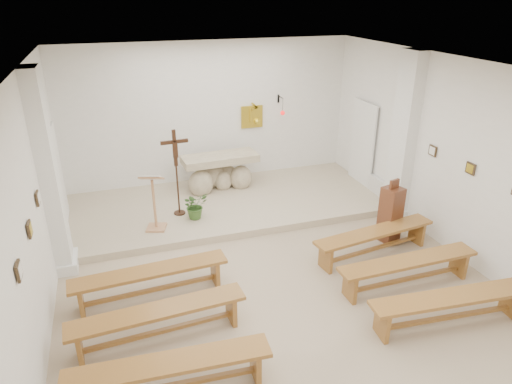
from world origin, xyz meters
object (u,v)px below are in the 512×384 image
object	(u,v)px
bench_left_third	(169,370)
bench_right_second	(408,266)
donation_pedestal	(390,214)
bench_left_second	(159,317)
crucifix_stand	(176,167)
lectern	(154,202)
bench_left_front	(150,277)
altar	(219,174)
bench_right_third	(450,303)
bench_right_front	(374,237)

from	to	relation	value
bench_left_third	bench_right_second	bearing A→B (deg)	17.68
donation_pedestal	bench_left_second	distance (m)	4.85
crucifix_stand	bench_left_third	xyz separation A→B (m)	(-0.88, -4.58, -0.83)
lectern	bench_left_front	bearing A→B (deg)	-81.51
lectern	bench_left_third	distance (m)	4.08
altar	bench_left_front	size ratio (longest dim) A/B	0.73
bench_right_second	crucifix_stand	bearing A→B (deg)	130.82
lectern	crucifix_stand	size ratio (longest dim) A/B	0.66
bench_left_third	altar	bearing A→B (deg)	73.80
donation_pedestal	bench_right_second	world-z (taller)	donation_pedestal
donation_pedestal	bench_right_third	size ratio (longest dim) A/B	0.52
bench_left_second	bench_right_third	bearing A→B (deg)	-17.82
lectern	bench_left_second	bearing A→B (deg)	-78.51
altar	crucifix_stand	xyz separation A→B (m)	(-1.16, -1.08, 0.72)
bench_left_third	bench_right_third	distance (m)	4.04
crucifix_stand	bench_right_second	distance (m)	4.84
crucifix_stand	bench_right_second	size ratio (longest dim) A/B	0.75
bench_right_front	bench_left_third	xyz separation A→B (m)	(-4.04, -2.03, 0.00)
altar	bench_left_front	xyz separation A→B (m)	(-2.03, -3.63, -0.11)
crucifix_stand	bench_right_second	bearing A→B (deg)	-52.08
crucifix_stand	bench_left_third	distance (m)	4.74
lectern	bench_right_front	distance (m)	4.24
lectern	bench_right_third	xyz separation A→B (m)	(3.72, -4.05, -0.36)
bench_right_second	altar	bearing A→B (deg)	112.65
bench_left_third	crucifix_stand	bearing A→B (deg)	82.73
altar	bench_left_second	distance (m)	5.07
bench_left_second	bench_right_third	distance (m)	4.16
bench_right_front	altar	bearing A→B (deg)	110.95
bench_right_front	bench_left_second	size ratio (longest dim) A/B	1.00
altar	bench_right_third	world-z (taller)	altar
bench_left_second	bench_right_front	bearing A→B (deg)	10.42
donation_pedestal	bench_left_second	world-z (taller)	donation_pedestal
donation_pedestal	bench_left_front	world-z (taller)	donation_pedestal
bench_right_front	bench_left_third	world-z (taller)	same
lectern	bench_right_front	world-z (taller)	lectern
bench_right_second	bench_left_third	world-z (taller)	same
bench_left_front	bench_left_second	bearing A→B (deg)	-93.33
bench_left_third	lectern	bearing A→B (deg)	89.03
crucifix_stand	bench_right_front	world-z (taller)	crucifix_stand
bench_right_front	bench_right_second	bearing A→B (deg)	-97.99
bench_right_second	bench_right_front	bearing A→B (deg)	89.28
bench_right_second	bench_left_third	xyz separation A→B (m)	(-4.04, -1.02, 0.00)
altar	crucifix_stand	world-z (taller)	crucifix_stand
bench_left_front	bench_right_third	size ratio (longest dim) A/B	1.00
bench_right_second	bench_right_third	world-z (taller)	same
donation_pedestal	bench_left_third	size ratio (longest dim) A/B	0.52
lectern	bench_right_second	world-z (taller)	lectern
bench_left_front	altar	bearing A→B (deg)	57.40
altar	lectern	world-z (taller)	lectern
bench_right_second	bench_right_third	size ratio (longest dim) A/B	0.99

